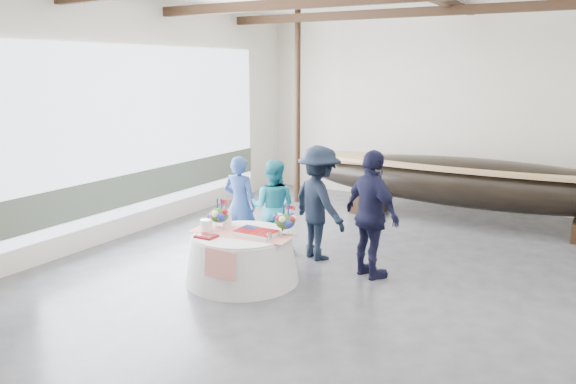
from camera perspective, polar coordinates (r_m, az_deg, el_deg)
The scene contains 12 objects.
floor at distance 8.44m, azimuth 7.44°, elevation -9.72°, with size 10.00×12.00×0.01m, color #3D3D42.
wall_back at distance 13.60m, azimuth 17.61°, elevation 8.01°, with size 10.00×0.02×4.50m, color silver.
wall_left at distance 10.79m, azimuth -17.69°, elevation 6.98°, with size 0.02×12.00×4.50m, color silver.
pavilion_structure at distance 8.57m, azimuth 10.29°, elevation 17.83°, with size 9.80×11.76×4.50m.
open_bay at distance 11.49m, azimuth -13.70°, elevation 5.39°, with size 0.03×7.00×3.20m.
longboat_display at distance 12.06m, azimuth 18.25°, elevation 0.91°, with size 7.41×1.48×1.39m.
banquet_table at distance 8.61m, azimuth -4.69°, elevation -6.59°, with size 1.73×1.73×0.74m.
tabletop_items at distance 8.54m, azimuth -4.19°, elevation -3.07°, with size 1.64×0.97×0.40m.
guest_woman_blue at distance 9.89m, azimuth -4.91°, elevation -1.18°, with size 0.62×0.41×1.70m, color navy.
guest_woman_teal at distance 9.70m, azimuth -1.54°, elevation -1.54°, with size 0.80×0.63×1.65m, color teal.
guest_man_left at distance 9.41m, azimuth 3.16°, elevation -1.12°, with size 1.25×0.72×1.93m, color black.
guest_man_right at distance 8.63m, azimuth 8.52°, elevation -2.30°, with size 1.17×0.49×1.99m, color black.
Camera 1 is at (2.94, -7.25, 3.18)m, focal length 35.00 mm.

